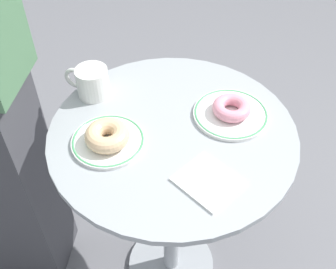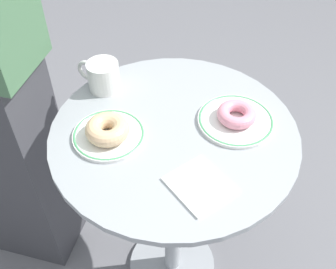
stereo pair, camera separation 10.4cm
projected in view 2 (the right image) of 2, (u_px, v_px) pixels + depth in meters
ground_plane at (172, 267)px, 1.61m from camera, size 7.00×7.00×0.02m
cafe_table at (173, 184)px, 1.23m from camera, size 0.66×0.66×0.75m
plate_left at (109, 135)px, 1.05m from camera, size 0.19×0.19×0.01m
plate_right at (236, 120)px, 1.09m from camera, size 0.20×0.20×0.01m
donut_glazed at (107, 129)px, 1.03m from camera, size 0.15×0.15×0.04m
donut_pink_frosted at (237, 114)px, 1.07m from camera, size 0.12×0.12×0.03m
paper_napkin at (199, 185)px, 0.94m from camera, size 0.16×0.17×0.01m
coffee_mug at (102, 76)px, 1.17m from camera, size 0.11×0.11×0.09m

